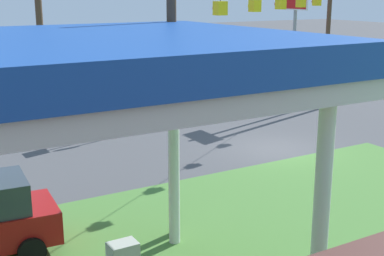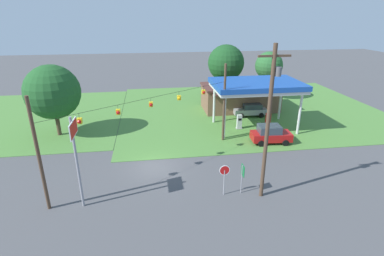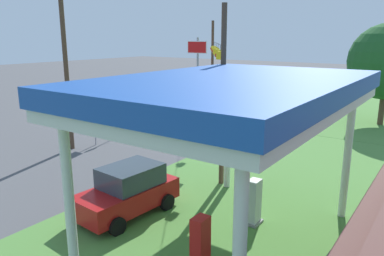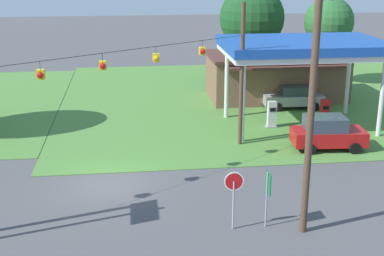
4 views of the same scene
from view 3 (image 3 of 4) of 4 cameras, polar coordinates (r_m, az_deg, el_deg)
ground_plane at (r=26.75m, az=3.51°, el=-1.12°), size 160.00×160.00×0.00m
gas_station_canopy at (r=11.55m, az=6.32°, el=5.15°), size 10.00×6.55×5.66m
fuel_pump_near at (r=14.33m, az=9.36°, el=-11.25°), size 0.71×0.56×1.76m
fuel_pump_far at (r=11.58m, az=1.27°, el=-17.53°), size 0.71×0.56×1.76m
car_at_pumps_front at (r=15.04m, az=-9.71°, el=-9.38°), size 4.27×2.36×1.96m
stop_sign_roadside at (r=25.64m, az=-12.40°, el=2.10°), size 0.80×0.08×2.50m
stop_sign_overhead at (r=32.98m, az=0.82°, el=10.09°), size 0.22×1.98×6.79m
route_sign at (r=24.74m, az=-14.72°, el=1.30°), size 0.10×0.70×2.40m
utility_pole_main at (r=23.78m, az=-18.94°, el=11.57°), size 2.20×0.44×11.24m
signal_span_gantry at (r=25.97m, az=3.63°, el=8.72°), size 15.34×10.24×8.26m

